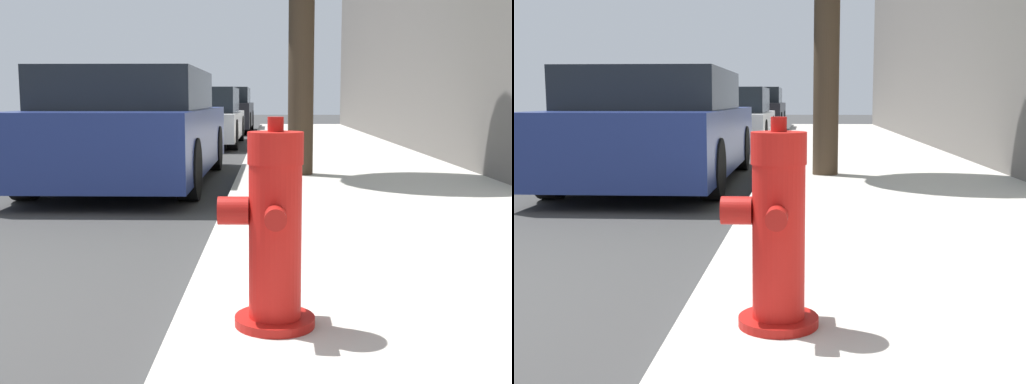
% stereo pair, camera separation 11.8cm
% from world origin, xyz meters
% --- Properties ---
extents(sidewalk_slab, '(2.81, 40.00, 0.14)m').
position_xyz_m(sidewalk_slab, '(3.07, 0.00, 0.07)').
color(sidewalk_slab, beige).
rests_on(sidewalk_slab, ground_plane).
extents(fire_hydrant, '(0.37, 0.39, 0.79)m').
position_xyz_m(fire_hydrant, '(2.06, -0.32, 0.51)').
color(fire_hydrant, '#A91511').
rests_on(fire_hydrant, sidewalk_slab).
extents(parked_car_near, '(1.84, 4.53, 1.34)m').
position_xyz_m(parked_car_near, '(0.42, 4.98, 0.66)').
color(parked_car_near, navy).
rests_on(parked_car_near, ground_plane).
extents(parked_car_mid, '(1.77, 4.47, 1.25)m').
position_xyz_m(parked_car_mid, '(0.50, 11.44, 0.61)').
color(parked_car_mid, silver).
rests_on(parked_car_mid, ground_plane).
extents(parked_car_far, '(1.86, 4.53, 1.36)m').
position_xyz_m(parked_car_far, '(0.55, 17.20, 0.67)').
color(parked_car_far, black).
rests_on(parked_car_far, ground_plane).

